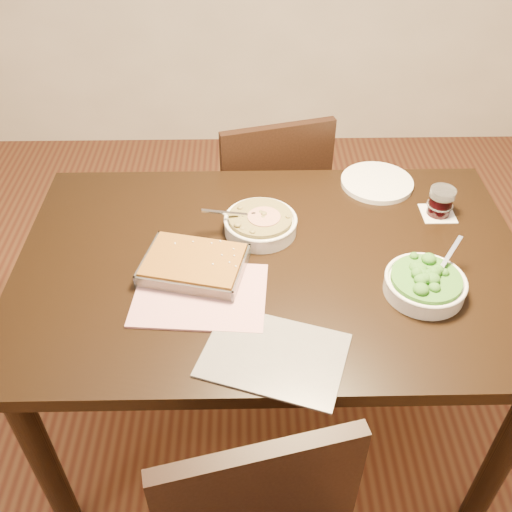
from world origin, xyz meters
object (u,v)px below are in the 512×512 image
(baking_dish, at_px, (194,265))
(broccoli_bowl, at_px, (425,284))
(chair_far, at_px, (268,201))
(wine_tumbler, at_px, (441,201))
(dinner_plate, at_px, (377,183))
(stew_bowl, at_px, (260,223))
(table, at_px, (272,284))

(baking_dish, bearing_deg, broccoli_bowl, 5.11)
(broccoli_bowl, bearing_deg, baking_dish, 171.70)
(chair_far, bearing_deg, baking_dish, 57.25)
(wine_tumbler, height_order, dinner_plate, wine_tumbler)
(wine_tumbler, bearing_deg, broccoli_bowl, -110.59)
(baking_dish, xyz_separation_m, dinner_plate, (0.56, 0.41, -0.02))
(wine_tumbler, relative_size, chair_far, 0.10)
(stew_bowl, height_order, baking_dish, stew_bowl)
(table, bearing_deg, chair_far, 88.77)
(baking_dish, distance_m, chair_far, 0.79)
(wine_tumbler, bearing_deg, dinner_plate, 134.08)
(stew_bowl, bearing_deg, dinner_plate, 31.61)
(chair_far, bearing_deg, dinner_plate, 124.49)
(baking_dish, distance_m, dinner_plate, 0.69)
(stew_bowl, bearing_deg, table, -76.85)
(dinner_plate, bearing_deg, table, -134.37)
(table, bearing_deg, broccoli_bowl, -19.21)
(stew_bowl, relative_size, wine_tumbler, 2.73)
(broccoli_bowl, xyz_separation_m, chair_far, (-0.37, 0.78, -0.30))
(wine_tumbler, bearing_deg, table, -158.62)
(stew_bowl, distance_m, broccoli_bowl, 0.49)
(chair_far, bearing_deg, table, 73.81)
(table, height_order, chair_far, chair_far)
(broccoli_bowl, distance_m, wine_tumbler, 0.36)
(broccoli_bowl, relative_size, chair_far, 0.25)
(wine_tumbler, relative_size, dinner_plate, 0.37)
(stew_bowl, relative_size, chair_far, 0.27)
(table, height_order, wine_tumbler, wine_tumbler)
(dinner_plate, height_order, chair_far, chair_far)
(table, height_order, dinner_plate, dinner_plate)
(broccoli_bowl, relative_size, dinner_plate, 0.92)
(dinner_plate, distance_m, chair_far, 0.52)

